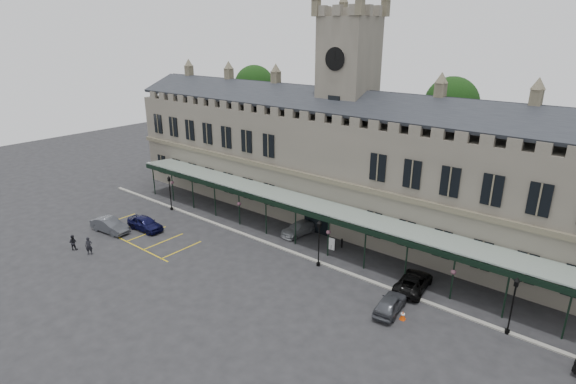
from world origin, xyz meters
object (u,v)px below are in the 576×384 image
Objects in this scene: car_right_a at (390,304)px; car_left_b at (110,225)px; car_taxi at (299,228)px; sign_board at (331,244)px; car_left_a at (145,223)px; person_a at (89,246)px; lamp_post_mid at (319,239)px; lamp_post_right at (513,301)px; car_van at (413,282)px; station_building at (344,165)px; traffic_cone at (403,315)px; person_b at (73,242)px; clock_tower at (347,105)px; lamp_post_left at (170,190)px.

car_left_b is at bearing 3.50° from car_right_a.
car_taxi is (16.28, 12.57, -0.11)m from car_left_b.
sign_board is 20.56m from car_left_a.
lamp_post_mid is at bearing -17.99° from person_a.
lamp_post_right is 17.66m from sign_board.
car_van is (14.22, -2.69, 0.02)m from car_taxi.
station_building reaches higher than person_a.
lamp_post_right is 8.59m from car_right_a.
station_building is 23.62m from lamp_post_right.
person_a is (3.31, -4.12, 0.13)m from car_left_b.
car_van is 2.70× the size of person_a.
car_taxi is 15.81m from car_right_a.
person_a is (-17.75, -15.72, 0.28)m from sign_board.
lamp_post_mid is at bearing 164.13° from traffic_cone.
car_left_a is 3.71m from car_left_b.
car_left_a reaches higher than car_left_b.
sign_board is 11.16m from car_right_a.
sign_board is 0.27× the size of car_left_b.
car_left_b is 1.15× the size of car_right_a.
lamp_post_right is 37.28m from person_a.
car_left_a reaches higher than car_taxi.
lamp_post_mid is 7.50m from car_taxi.
lamp_post_right is at bearing 1.49° from lamp_post_mid.
lamp_post_right is 2.90× the size of person_b.
person_b is (-29.39, -10.27, 0.10)m from car_right_a.
car_right_a is 2.26× the size of person_a.
lamp_post_right is at bearing -1.49° from car_taxi.
clock_tower is 15.01m from sign_board.
lamp_post_right reaches higher than lamp_post_mid.
car_van is (28.00, 7.14, -0.10)m from car_left_a.
car_van is (30.50, 9.88, -0.10)m from car_left_b.
lamp_post_mid is 22.38m from person_a.
sign_board is at bearing 9.04° from lamp_post_left.
car_right_a is (13.00, -13.39, -5.77)m from station_building.
car_left_a is 1.11× the size of car_right_a.
station_building is 10.11m from sign_board.
clock_tower reaches higher than lamp_post_right.
car_right_a is (30.65, -2.57, -1.89)m from lamp_post_left.
person_a reaches higher than car_left_a.
clock_tower reaches higher than car_left_b.
clock_tower reaches higher than station_building.
car_van is at bearing 105.24° from traffic_cone.
sign_board is at bearing -16.25° from car_van.
lamp_post_mid is 0.94× the size of car_van.
car_taxi is at bearing -59.74° from car_left_b.
car_right_a is (13.00, -13.48, -12.41)m from clock_tower.
car_left_b reaches higher than car_right_a.
car_van is at bearing -1.87° from car_taxi.
lamp_post_left is at bearing 22.71° from car_left_a.
lamp_post_mid is 10.44m from traffic_cone.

